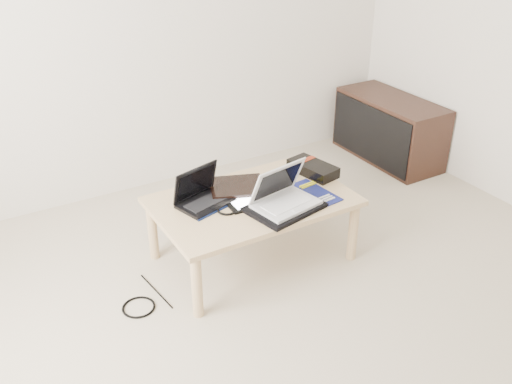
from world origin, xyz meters
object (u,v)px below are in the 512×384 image
coffee_table (253,206)px  netbook (202,196)px  media_cabinet (389,129)px  white_laptop (283,196)px  gpu_box (313,168)px

coffee_table → netbook: netbook is taller
media_cabinet → netbook: bearing=-163.4°
coffee_table → netbook: 0.30m
white_laptop → coffee_table: bearing=121.2°
netbook → gpu_box: size_ratio=1.01×
gpu_box → coffee_table: bearing=-169.2°
netbook → white_laptop: white_laptop is taller
media_cabinet → gpu_box: 1.30m
media_cabinet → white_laptop: (-1.54, -0.83, 0.22)m
coffee_table → gpu_box: size_ratio=3.33×
white_laptop → gpu_box: 0.46m
media_cabinet → gpu_box: size_ratio=2.72×
coffee_table → media_cabinet: size_ratio=1.22×
coffee_table → white_laptop: 0.22m
netbook → gpu_box: (0.74, -0.01, -0.01)m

